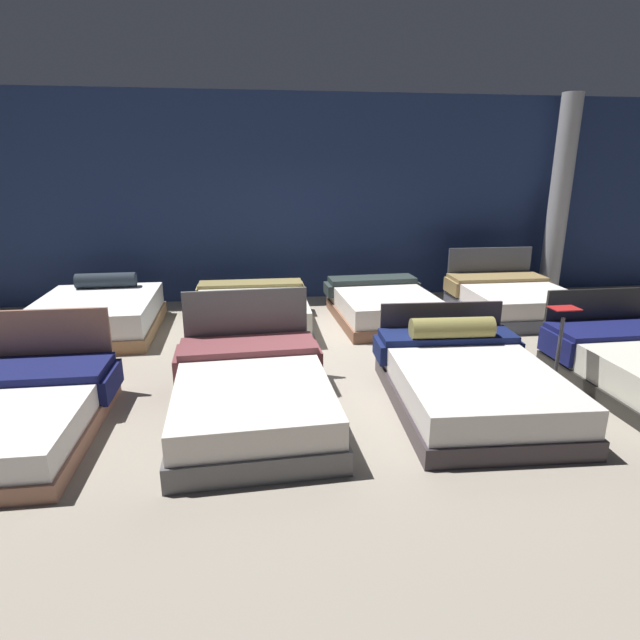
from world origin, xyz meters
name	(u,v)px	position (x,y,z in m)	size (l,w,h in m)	color
ground_plane	(334,356)	(0.00, 0.00, -0.01)	(18.00, 18.00, 0.02)	gray
showroom_back_wall	(305,199)	(0.00, 3.08, 1.75)	(18.00, 0.06, 3.50)	navy
bed_0	(9,414)	(-3.19, -1.60, 0.21)	(1.57, 1.99, 0.93)	#986853
bed_1	(252,393)	(-1.06, -1.54, 0.25)	(1.55, 2.18, 1.03)	#585657
bed_2	(468,381)	(1.11, -1.56, 0.25)	(1.68, 2.22, 0.81)	#322A2E
bed_4	(98,315)	(-3.21, 1.40, 0.26)	(1.66, 2.02, 0.74)	#97704C
bed_5	(251,312)	(-1.02, 1.32, 0.24)	(1.71, 2.06, 0.53)	#505A55
bed_6	(383,306)	(1.01, 1.39, 0.24)	(1.58, 2.00, 0.55)	brown
bed_7	(511,300)	(3.15, 1.44, 0.25)	(1.67, 2.01, 0.95)	#4A4D5A
price_sign	(557,361)	(2.13, -1.43, 0.36)	(0.28, 0.24, 0.94)	#3F3F44
support_pillar	(559,199)	(4.49, 2.60, 1.75)	(0.36, 0.36, 3.50)	#99999E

